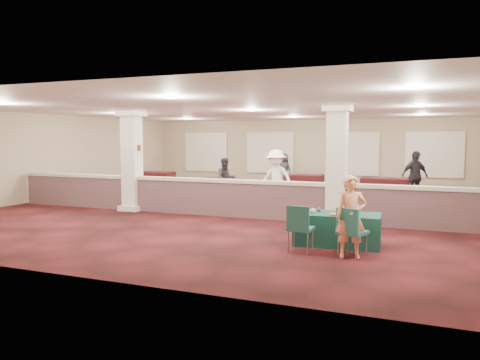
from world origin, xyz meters
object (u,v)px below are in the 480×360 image
at_px(far_table_back_left, 153,180).
at_px(far_table_back_center, 302,183).
at_px(far_table_back_right, 385,187).
at_px(attendee_d, 284,170).
at_px(near_table, 337,229).
at_px(far_table_front_left, 219,187).
at_px(attendee_a, 226,179).
at_px(attendee_c, 415,176).
at_px(woman, 351,217).
at_px(conf_chair_main, 350,228).
at_px(attendee_b, 276,178).
at_px(far_table_front_right, 427,200).
at_px(far_table_front_center, 314,200).
at_px(conf_chair_side, 300,225).

relative_size(far_table_back_left, far_table_back_center, 1.03).
distance_m(far_table_back_right, attendee_d, 5.09).
distance_m(near_table, far_table_front_left, 9.27).
xyz_separation_m(near_table, far_table_front_left, (-6.00, 7.06, 0.01)).
relative_size(attendee_a, attendee_c, 0.85).
bearing_deg(woman, far_table_back_center, 91.53).
distance_m(conf_chair_main, attendee_b, 7.00).
height_order(near_table, attendee_d, attendee_d).
relative_size(woman, attendee_d, 0.97).
xyz_separation_m(far_table_front_left, far_table_back_center, (2.74, 2.54, 0.03)).
relative_size(far_table_back_right, attendee_b, 0.96).
bearing_deg(far_table_back_center, far_table_back_right, -6.23).
bearing_deg(far_table_back_left, attendee_b, -25.24).
bearing_deg(far_table_back_left, woman, -42.09).
height_order(near_table, far_table_back_right, far_table_back_right).
bearing_deg(far_table_front_right, attendee_d, 139.29).
relative_size(woman, far_table_front_left, 0.92).
bearing_deg(attendee_d, woman, 125.11).
distance_m(far_table_front_center, attendee_c, 4.79).
xyz_separation_m(woman, far_table_front_left, (-6.42, 8.01, -0.44)).
xyz_separation_m(woman, attendee_b, (-3.43, 6.12, 0.16)).
height_order(conf_chair_main, conf_chair_side, conf_chair_main).
bearing_deg(near_table, attendee_d, 108.67).
bearing_deg(far_table_back_right, near_table, -91.38).
bearing_deg(far_table_front_center, attendee_b, 151.93).
height_order(far_table_front_right, attendee_d, attendee_d).
xyz_separation_m(conf_chair_main, attendee_b, (-3.42, 6.10, 0.39)).
relative_size(far_table_front_left, far_table_front_right, 0.92).
bearing_deg(conf_chair_main, far_table_front_right, 98.46).
height_order(conf_chair_main, attendee_d, attendee_d).
xyz_separation_m(far_table_back_center, attendee_c, (4.59, -1.42, 0.55)).
bearing_deg(attendee_c, far_table_front_left, 151.11).
bearing_deg(attendee_b, far_table_back_center, 104.90).
xyz_separation_m(woman, attendee_d, (-4.92, 12.01, 0.02)).
xyz_separation_m(far_table_back_right, attendee_a, (-5.49, -3.16, 0.41)).
bearing_deg(far_table_front_left, attendee_d, 69.51).
xyz_separation_m(conf_chair_main, far_table_front_right, (1.35, 6.60, -0.19)).
xyz_separation_m(near_table, attendee_b, (-3.01, 5.17, 0.61)).
bearing_deg(near_table, far_table_back_left, 136.27).
bearing_deg(far_table_back_right, far_table_front_center, -109.51).
height_order(conf_chair_main, attendee_b, attendee_b).
distance_m(attendee_b, attendee_c, 5.28).
bearing_deg(far_table_back_right, attendee_b, -128.55).
xyz_separation_m(far_table_front_right, attendee_d, (-6.27, 5.39, 0.43)).
xyz_separation_m(far_table_front_left, attendee_b, (2.99, -1.89, 0.61)).
relative_size(far_table_back_left, attendee_a, 1.22).
xyz_separation_m(far_table_front_left, far_table_front_center, (4.50, -2.70, 0.01)).
xyz_separation_m(conf_chair_side, far_table_front_left, (-5.41, 7.99, -0.22)).
distance_m(far_table_front_right, far_table_back_right, 3.87).
xyz_separation_m(conf_chair_main, attendee_c, (0.92, 9.12, 0.36)).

